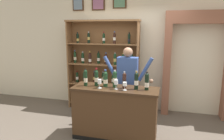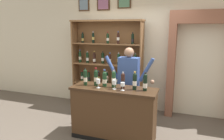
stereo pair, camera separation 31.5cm
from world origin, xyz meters
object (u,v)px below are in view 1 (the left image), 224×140
object	(u,v)px
tasting_bottle_brunello	(124,80)
tasting_bottle_grappa	(136,81)
shopkeeper	(127,78)
tasting_bottle_rosso	(147,82)
tasting_bottle_chianti	(96,78)
tasting_bottle_prosecco	(115,79)
wine_glass_center	(116,83)
wine_glass_left	(125,84)
wine_shelf	(103,64)
tasting_bottle_super_tuscan	(86,78)
tasting_counter	(115,113)
wine_glass_spare	(99,82)
tasting_bottle_vin_santo	(105,79)

from	to	relation	value
tasting_bottle_brunello	tasting_bottle_grappa	world-z (taller)	tasting_bottle_grappa
shopkeeper	tasting_bottle_rosso	size ratio (longest dim) A/B	5.16
tasting_bottle_chianti	tasting_bottle_rosso	size ratio (longest dim) A/B	1.06
tasting_bottle_prosecco	wine_glass_center	size ratio (longest dim) A/B	1.92
tasting_bottle_rosso	wine_glass_left	world-z (taller)	tasting_bottle_rosso
shopkeeper	tasting_bottle_rosso	xyz separation A→B (m)	(0.44, -0.57, 0.11)
wine_shelf	tasting_bottle_grappa	xyz separation A→B (m)	(1.01, -1.32, -0.01)
shopkeeper	tasting_bottle_chianti	xyz separation A→B (m)	(-0.46, -0.55, 0.12)
tasting_bottle_super_tuscan	tasting_counter	bearing A→B (deg)	1.01
tasting_counter	tasting_bottle_grappa	world-z (taller)	tasting_bottle_grappa
tasting_bottle_grappa	wine_glass_spare	distance (m)	0.64
tasting_counter	wine_glass_spare	world-z (taller)	wine_glass_spare
shopkeeper	tasting_bottle_super_tuscan	world-z (taller)	shopkeeper
tasting_bottle_super_tuscan	tasting_bottle_vin_santo	xyz separation A→B (m)	(0.36, 0.05, -0.01)
tasting_counter	wine_shelf	bearing A→B (deg)	115.79
tasting_bottle_super_tuscan	tasting_bottle_rosso	world-z (taller)	tasting_bottle_super_tuscan
shopkeeper	wine_glass_center	distance (m)	0.67
tasting_bottle_vin_santo	wine_glass_left	distance (m)	0.41
tasting_bottle_vin_santo	tasting_bottle_grappa	size ratio (longest dim) A/B	0.98
tasting_bottle_chianti	tasting_bottle_grappa	distance (m)	0.73
tasting_bottle_chianti	tasting_bottle_prosecco	xyz separation A→B (m)	(0.34, 0.00, 0.00)
tasting_bottle_brunello	tasting_bottle_rosso	bearing A→B (deg)	0.51
tasting_bottle_prosecco	wine_glass_left	bearing A→B (deg)	-33.70
shopkeeper	tasting_bottle_vin_santo	world-z (taller)	shopkeeper
tasting_bottle_chianti	tasting_bottle_brunello	bearing A→B (deg)	-2.27
tasting_bottle_chianti	tasting_bottle_brunello	xyz separation A→B (m)	(0.52, -0.02, -0.01)
tasting_bottle_super_tuscan	tasting_bottle_rosso	xyz separation A→B (m)	(1.10, 0.03, -0.00)
tasting_bottle_brunello	wine_glass_left	size ratio (longest dim) A/B	2.10
wine_shelf	tasting_bottle_chianti	bearing A→B (deg)	-77.58
tasting_bottle_super_tuscan	wine_glass_left	distance (m)	0.75
shopkeeper	tasting_bottle_prosecco	xyz separation A→B (m)	(-0.12, -0.55, 0.12)
tasting_bottle_super_tuscan	tasting_bottle_brunello	bearing A→B (deg)	1.87
tasting_bottle_rosso	tasting_bottle_grappa	bearing A→B (deg)	-177.59
tasting_bottle_vin_santo	tasting_bottle_chianti	bearing A→B (deg)	-179.15
tasting_bottle_prosecco	tasting_bottle_grappa	world-z (taller)	tasting_bottle_grappa
tasting_bottle_vin_santo	tasting_bottle_brunello	bearing A→B (deg)	-3.77
tasting_bottle_prosecco	tasting_bottle_brunello	xyz separation A→B (m)	(0.18, -0.02, -0.01)
tasting_bottle_chianti	wine_glass_center	size ratio (longest dim) A/B	2.04
tasting_bottle_super_tuscan	wine_glass_spare	bearing A→B (deg)	-15.78
wine_glass_left	wine_glass_center	bearing A→B (deg)	167.93
tasting_counter	tasting_bottle_super_tuscan	world-z (taller)	tasting_bottle_super_tuscan
tasting_counter	tasting_bottle_prosecco	world-z (taller)	tasting_bottle_prosecco
tasting_bottle_prosecco	tasting_bottle_rosso	distance (m)	0.56
tasting_bottle_super_tuscan	tasting_bottle_grappa	bearing A→B (deg)	1.20
tasting_bottle_vin_santo	tasting_bottle_prosecco	xyz separation A→B (m)	(0.17, -0.00, 0.01)
tasting_bottle_chianti	tasting_bottle_brunello	size ratio (longest dim) A/B	1.11
tasting_bottle_super_tuscan	wine_glass_left	bearing A→B (deg)	-7.16
tasting_bottle_prosecco	wine_glass_center	distance (m)	0.12
wine_shelf	tasting_bottle_chianti	world-z (taller)	wine_shelf
tasting_bottle_brunello	tasting_bottle_rosso	xyz separation A→B (m)	(0.39, 0.00, 0.00)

